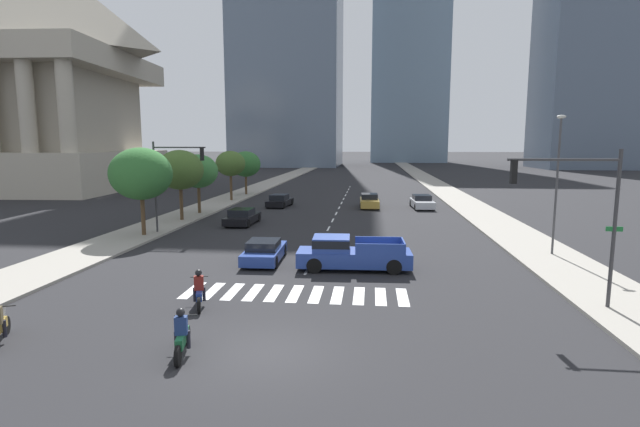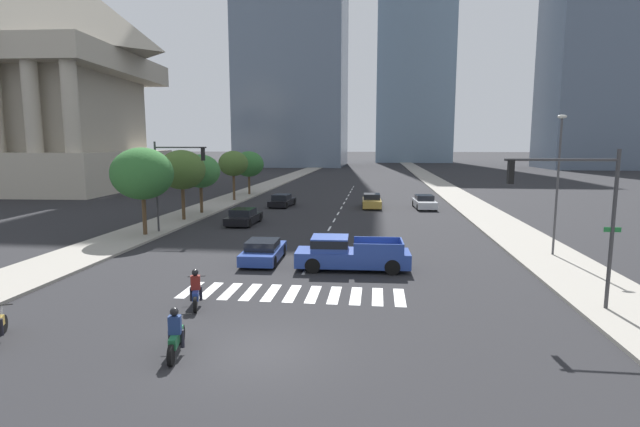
% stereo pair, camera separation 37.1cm
% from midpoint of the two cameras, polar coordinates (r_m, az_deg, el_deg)
% --- Properties ---
extents(ground_plane, '(800.00, 800.00, 0.00)m').
position_cam_midpoint_polar(ground_plane, '(15.32, -7.26, -16.01)').
color(ground_plane, '#232326').
extents(sidewalk_east, '(4.00, 260.00, 0.15)m').
position_cam_midpoint_polar(sidewalk_east, '(45.08, 18.47, -0.12)').
color(sidewalk_east, gray).
rests_on(sidewalk_east, ground).
extents(sidewalk_west, '(4.00, 260.00, 0.15)m').
position_cam_midpoint_polar(sidewalk_west, '(46.97, -14.38, 0.36)').
color(sidewalk_west, gray).
rests_on(sidewalk_west, ground).
extents(crosswalk_near, '(9.45, 2.41, 0.01)m').
position_cam_midpoint_polar(crosswalk_near, '(20.69, -3.49, -9.44)').
color(crosswalk_near, silver).
rests_on(crosswalk_near, ground).
extents(lane_divider_center, '(0.14, 50.00, 0.01)m').
position_cam_midpoint_polar(lane_divider_center, '(47.96, 2.05, 0.68)').
color(lane_divider_center, silver).
rests_on(lane_divider_center, ground).
extents(motorcycle_lead, '(0.98, 2.13, 1.49)m').
position_cam_midpoint_polar(motorcycle_lead, '(19.59, -14.64, -8.94)').
color(motorcycle_lead, black).
rests_on(motorcycle_lead, ground).
extents(motorcycle_trailing, '(0.78, 2.13, 1.49)m').
position_cam_midpoint_polar(motorcycle_trailing, '(15.44, -16.70, -13.75)').
color(motorcycle_trailing, black).
rests_on(motorcycle_trailing, ground).
extents(pickup_truck, '(5.76, 2.13, 1.67)m').
position_cam_midpoint_polar(pickup_truck, '(24.36, 2.94, -4.75)').
color(pickup_truck, navy).
rests_on(pickup_truck, ground).
extents(sedan_black_0, '(2.07, 4.43, 1.27)m').
position_cam_midpoint_polar(sedan_black_0, '(38.41, -9.46, -0.43)').
color(sedan_black_0, black).
rests_on(sedan_black_0, ground).
extents(sedan_silver_1, '(2.15, 4.56, 1.32)m').
position_cam_midpoint_polar(sedan_silver_1, '(48.45, 11.76, 1.32)').
color(sedan_silver_1, '#B7BABF').
rests_on(sedan_silver_1, ground).
extents(sedan_gold_2, '(1.99, 4.59, 1.38)m').
position_cam_midpoint_polar(sedan_gold_2, '(48.25, 5.65, 1.45)').
color(sedan_gold_2, '#B28E38').
rests_on(sedan_gold_2, ground).
extents(sedan_blue_3, '(1.95, 4.27, 1.20)m').
position_cam_midpoint_polar(sedan_blue_3, '(26.14, -7.02, -4.48)').
color(sedan_blue_3, navy).
rests_on(sedan_blue_3, ground).
extents(sedan_black_4, '(2.21, 4.38, 1.26)m').
position_cam_midpoint_polar(sedan_black_4, '(48.91, -5.01, 1.48)').
color(sedan_black_4, black).
rests_on(sedan_black_4, ground).
extents(traffic_signal_near, '(4.27, 0.28, 5.95)m').
position_cam_midpoint_polar(traffic_signal_near, '(20.14, 27.53, 1.40)').
color(traffic_signal_near, '#333335').
rests_on(traffic_signal_near, sidewalk_east).
extents(traffic_signal_far, '(4.00, 0.28, 6.31)m').
position_cam_midpoint_polar(traffic_signal_far, '(34.97, -17.36, 4.78)').
color(traffic_signal_far, '#333335').
rests_on(traffic_signal_far, sidewalk_west).
extents(street_lamp_east, '(0.50, 0.24, 7.69)m').
position_cam_midpoint_polar(street_lamp_east, '(29.56, 25.97, 4.14)').
color(street_lamp_east, '#3F3F42').
rests_on(street_lamp_east, sidewalk_east).
extents(street_tree_nearest, '(4.12, 4.12, 5.91)m').
position_cam_midpoint_polar(street_tree_nearest, '(34.61, -20.73, 4.41)').
color(street_tree_nearest, '#4C3823').
rests_on(street_tree_nearest, sidewalk_west).
extents(street_tree_second, '(3.76, 3.76, 5.67)m').
position_cam_midpoint_polar(street_tree_second, '(40.68, -16.50, 4.96)').
color(street_tree_second, '#4C3823').
rests_on(street_tree_second, sidewalk_west).
extents(street_tree_third, '(3.52, 3.52, 5.24)m').
position_cam_midpoint_polar(street_tree_third, '(44.49, -14.47, 4.86)').
color(street_tree_third, '#4C3823').
rests_on(street_tree_third, sidewalk_west).
extents(street_tree_fourth, '(3.25, 3.25, 5.41)m').
position_cam_midpoint_polar(street_tree_fourth, '(53.98, -10.75, 5.82)').
color(street_tree_fourth, '#4C3823').
rests_on(street_tree_fourth, sidewalk_west).
extents(street_tree_fifth, '(3.67, 3.67, 5.28)m').
position_cam_midpoint_polar(street_tree_fifth, '(60.14, -8.98, 5.80)').
color(street_tree_fifth, '#4C3823').
rests_on(street_tree_fifth, sidewalk_west).
extents(war_memorial, '(28.48, 28.48, 33.26)m').
position_cam_midpoint_polar(war_memorial, '(79.62, -31.20, 14.84)').
color(war_memorial, '#BCB29E').
rests_on(war_memorial, ground).
extents(office_tower_center_skyline, '(25.94, 22.47, 107.96)m').
position_cam_midpoint_polar(office_tower_center_skyline, '(184.76, 10.56, 22.86)').
color(office_tower_center_skyline, '#7A93A8').
rests_on(office_tower_center_skyline, ground).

